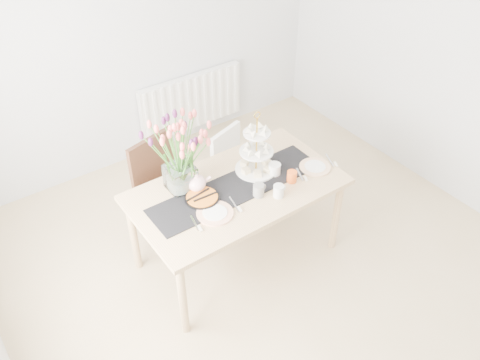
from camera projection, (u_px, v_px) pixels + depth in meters
room_shell at (294, 149)px, 3.27m from camera, size 4.50×4.50×4.50m
radiator at (192, 102)px, 5.42m from camera, size 1.20×0.08×0.60m
dining_table at (237, 195)px, 3.88m from camera, size 1.60×0.90×0.75m
chair_brown at (164, 182)px, 4.21m from camera, size 0.56×0.56×0.93m
chair_white at (235, 164)px, 4.57m from camera, size 0.49×0.49×0.77m
table_runner at (237, 187)px, 3.83m from camera, size 1.40×0.35×0.01m
tulip_vase at (178, 144)px, 3.58m from camera, size 0.72×0.72×0.62m
cake_stand at (256, 156)px, 3.91m from camera, size 0.33×0.33×0.48m
teapot at (197, 183)px, 3.76m from camera, size 0.27×0.24×0.15m
cream_jug at (275, 169)px, 3.93m from camera, size 0.12×0.12×0.10m
tart_tin at (202, 198)px, 3.71m from camera, size 0.26×0.26×0.03m
mug_grey at (259, 190)px, 3.73m from camera, size 0.09×0.09×0.10m
mug_white at (279, 191)px, 3.72m from camera, size 0.09×0.09×0.10m
mug_orange at (292, 177)px, 3.86m from camera, size 0.10×0.10×0.09m
plate_left at (215, 213)px, 3.60m from camera, size 0.31×0.31×0.01m
plate_right at (315, 167)px, 4.02m from camera, size 0.33×0.33×0.01m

